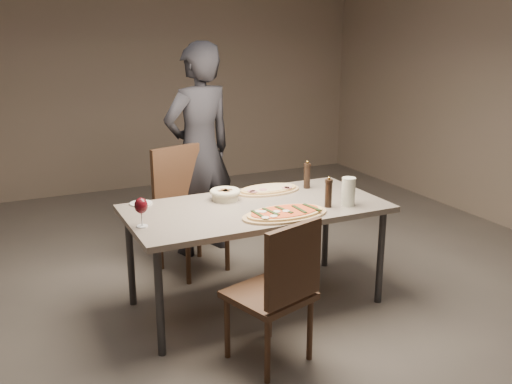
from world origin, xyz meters
name	(u,v)px	position (x,y,z in m)	size (l,w,h in m)	color
room	(256,113)	(0.00, 0.00, 1.40)	(7.00, 7.00, 7.00)	#5E5751
dining_table	(256,213)	(0.00, 0.00, 0.69)	(1.80, 0.90, 0.75)	gray
zucchini_pizza	(285,213)	(0.08, -0.28, 0.77)	(0.61, 0.34, 0.05)	tan
ham_pizza	(268,190)	(0.24, 0.28, 0.77)	(0.50, 0.28, 0.04)	tan
bread_basket	(225,194)	(-0.14, 0.22, 0.80)	(0.22, 0.22, 0.08)	beige
oil_dish	(226,199)	(-0.13, 0.22, 0.76)	(0.12, 0.12, 0.01)	white
pepper_mill_left	(307,175)	(0.55, 0.24, 0.85)	(0.06, 0.06, 0.22)	black
pepper_mill_right	(328,193)	(0.44, -0.24, 0.85)	(0.06, 0.06, 0.22)	black
carafe	(348,192)	(0.59, -0.27, 0.85)	(0.10, 0.10, 0.20)	silver
wine_glass	(141,207)	(-0.83, -0.09, 0.88)	(0.08, 0.08, 0.19)	silver
side_plate	(141,203)	(-0.72, 0.38, 0.76)	(0.16, 0.16, 0.01)	white
chair_near	(279,286)	(-0.22, -0.77, 0.51)	(0.54, 0.54, 0.91)	#422A1B
chair_far	(186,202)	(-0.23, 0.86, 0.57)	(0.60, 0.60, 1.01)	#422A1B
diner	(199,151)	(0.00, 1.14, 0.92)	(0.67, 0.44, 1.85)	black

